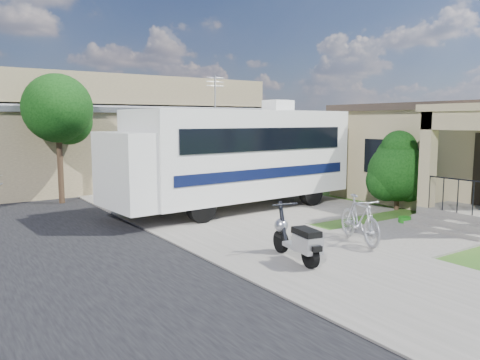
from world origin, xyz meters
TOP-DOWN VIEW (x-y plane):
  - ground at (0.00, 0.00)m, footprint 120.00×120.00m
  - sidewalk_slab at (-1.00, 10.00)m, footprint 4.00×80.00m
  - driveway_slab at (1.50, 4.50)m, footprint 7.00×6.00m
  - walk_slab at (3.00, -1.00)m, footprint 4.00×3.00m
  - house at (8.88, 1.43)m, footprint 9.47×7.80m
  - warehouse at (0.00, 13.97)m, footprint 12.50×8.40m
  - street_tree_a at (-3.70, 9.05)m, footprint 2.44×2.40m
  - street_tree_b at (-3.70, 19.05)m, footprint 2.44×2.40m
  - motorhome at (0.67, 4.56)m, footprint 8.53×3.19m
  - shrub at (5.21, 1.61)m, footprint 2.15×2.05m
  - scooter at (-1.51, -1.13)m, footprint 0.71×1.73m
  - bicycle at (0.72, -0.79)m, footprint 1.13×1.93m
  - garden_hose at (3.53, -0.01)m, footprint 0.40×0.40m

SIDE VIEW (x-z plane):
  - ground at x=0.00m, z-range 0.00..0.00m
  - driveway_slab at x=1.50m, z-range 0.00..0.05m
  - walk_slab at x=3.00m, z-range 0.00..0.05m
  - sidewalk_slab at x=-1.00m, z-range 0.00..0.06m
  - garden_hose at x=3.53m, z-range 0.00..0.18m
  - scooter at x=-1.51m, z-range -0.06..1.08m
  - bicycle at x=0.72m, z-range 0.00..1.12m
  - shrub at x=5.21m, z-range 0.03..2.67m
  - house at x=8.88m, z-range 0.00..3.55m
  - motorhome at x=0.67m, z-range -0.30..3.99m
  - warehouse at x=0.00m, z-range -0.53..4.51m
  - street_tree_a at x=-3.70m, z-range 0.96..5.54m
  - street_tree_b at x=-3.70m, z-range 1.03..5.76m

